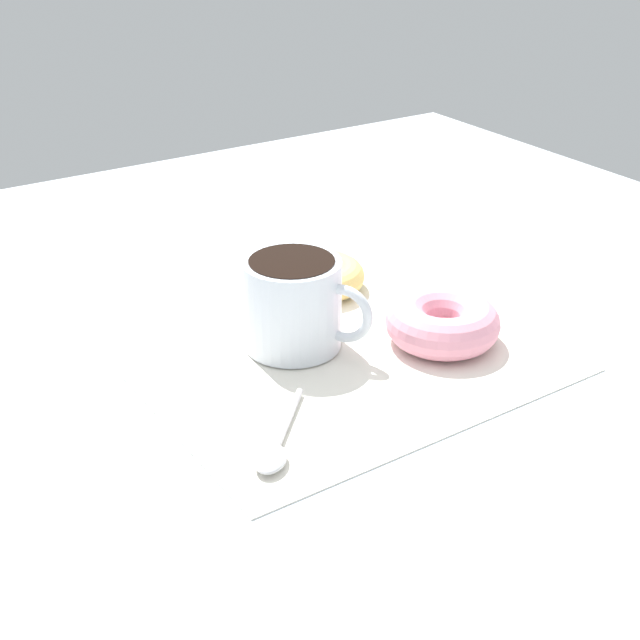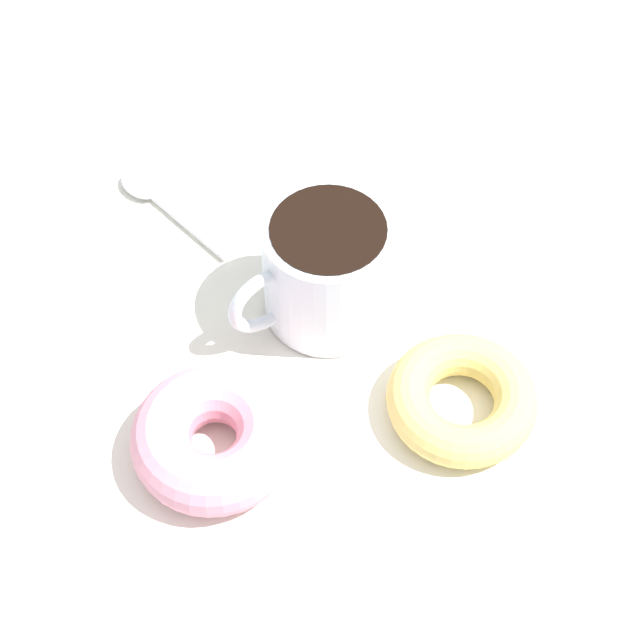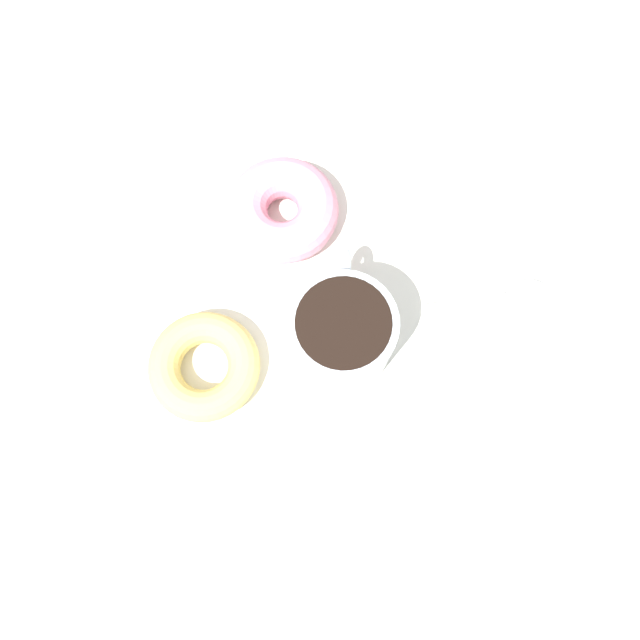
% 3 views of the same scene
% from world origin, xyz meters
% --- Properties ---
extents(ground_plane, '(1.20, 1.20, 0.02)m').
position_xyz_m(ground_plane, '(0.00, 0.00, -0.01)').
color(ground_plane, '#B2BCC6').
extents(napkin, '(0.37, 0.37, 0.00)m').
position_xyz_m(napkin, '(-0.00, -0.02, 0.00)').
color(napkin, white).
rests_on(napkin, ground_plane).
extents(coffee_cup, '(0.11, 0.09, 0.08)m').
position_xyz_m(coffee_cup, '(-0.01, -0.05, 0.05)').
color(coffee_cup, silver).
rests_on(coffee_cup, napkin).
extents(donut_near_cup, '(0.10, 0.10, 0.03)m').
position_xyz_m(donut_near_cup, '(-0.10, 0.03, 0.02)').
color(donut_near_cup, '#E5C66B').
rests_on(donut_near_cup, napkin).
extents(donut_far, '(0.11, 0.11, 0.04)m').
position_xyz_m(donut_far, '(0.06, 0.07, 0.02)').
color(donut_far, pink).
rests_on(donut_far, napkin).
extents(spoon, '(0.09, 0.09, 0.01)m').
position_xyz_m(spoon, '(0.13, -0.15, 0.01)').
color(spoon, silver).
rests_on(spoon, napkin).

